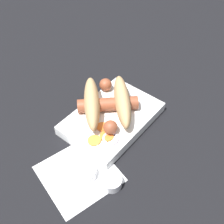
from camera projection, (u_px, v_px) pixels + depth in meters
ground_plane at (112, 122)px, 0.73m from camera, size 3.00×3.00×0.00m
food_tray at (112, 118)px, 0.72m from camera, size 0.24×0.17×0.03m
bread_roll at (107, 101)px, 0.70m from camera, size 0.21×0.21×0.06m
sausage at (108, 104)px, 0.71m from camera, size 0.14×0.14×0.03m
pickled_veggies at (104, 137)px, 0.65m from camera, size 0.08×0.08×0.01m
napkin at (79, 173)px, 0.62m from camera, size 0.19×0.19×0.00m
condiment_cup_near at (86, 174)px, 0.61m from camera, size 0.04×0.04×0.02m
condiment_cup_far at (112, 182)px, 0.60m from camera, size 0.04×0.04×0.02m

